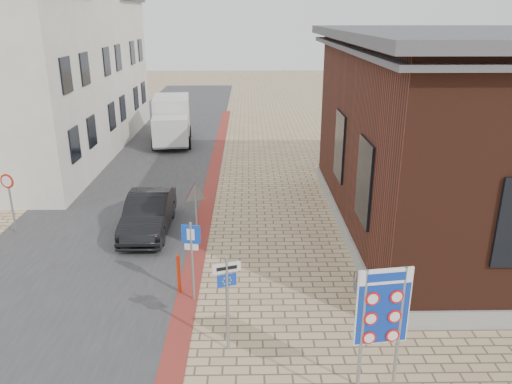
# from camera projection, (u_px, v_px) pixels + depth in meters

# --- Properties ---
(ground) EXTENTS (120.00, 120.00, 0.00)m
(ground) POSITION_uv_depth(u_px,v_px,m) (263.00, 356.00, 11.22)
(ground) COLOR tan
(ground) RESTS_ON ground
(road_strip) EXTENTS (7.00, 60.00, 0.02)m
(road_strip) POSITION_uv_depth(u_px,v_px,m) (146.00, 166.00, 25.25)
(road_strip) COLOR #38383A
(road_strip) RESTS_ON ground
(curb_strip) EXTENTS (0.60, 40.00, 0.02)m
(curb_strip) POSITION_uv_depth(u_px,v_px,m) (208.00, 200.00, 20.59)
(curb_strip) COLOR maroon
(curb_strip) RESTS_ON ground
(townhouse_mid) EXTENTS (7.40, 6.40, 9.10)m
(townhouse_mid) POSITION_uv_depth(u_px,v_px,m) (47.00, 68.00, 26.46)
(townhouse_mid) COLOR white
(townhouse_mid) RESTS_ON ground
(townhouse_far) EXTENTS (7.40, 6.40, 8.30)m
(townhouse_far) POSITION_uv_depth(u_px,v_px,m) (83.00, 65.00, 32.24)
(townhouse_far) COLOR white
(townhouse_far) RESTS_ON ground
(bike_rack) EXTENTS (0.08, 1.80, 0.60)m
(bike_rack) POSITION_uv_depth(u_px,v_px,m) (361.00, 294.00, 13.24)
(bike_rack) COLOR slate
(bike_rack) RESTS_ON ground
(sedan) EXTENTS (1.48, 4.13, 1.36)m
(sedan) POSITION_uv_depth(u_px,v_px,m) (148.00, 213.00, 17.46)
(sedan) COLOR black
(sedan) RESTS_ON ground
(box_truck) EXTENTS (2.55, 5.23, 2.64)m
(box_truck) POSITION_uv_depth(u_px,v_px,m) (172.00, 120.00, 29.36)
(box_truck) COLOR slate
(box_truck) RESTS_ON ground
(border_sign) EXTENTS (1.03, 0.19, 3.02)m
(border_sign) POSITION_uv_depth(u_px,v_px,m) (383.00, 309.00, 9.10)
(border_sign) COLOR gray
(border_sign) RESTS_ON ground
(essen_sign) EXTENTS (0.61, 0.23, 2.35)m
(essen_sign) POSITION_uv_depth(u_px,v_px,m) (227.00, 290.00, 10.97)
(essen_sign) COLOR gray
(essen_sign) RESTS_ON ground
(parking_sign) EXTENTS (0.50, 0.12, 2.26)m
(parking_sign) POSITION_uv_depth(u_px,v_px,m) (192.00, 249.00, 12.92)
(parking_sign) COLOR gray
(parking_sign) RESTS_ON ground
(yield_sign) EXTENTS (0.75, 0.37, 2.23)m
(yield_sign) POSITION_uv_depth(u_px,v_px,m) (196.00, 200.00, 15.84)
(yield_sign) COLOR gray
(yield_sign) RESTS_ON ground
(speed_sign) EXTENTS (0.50, 0.17, 2.18)m
(speed_sign) POSITION_uv_depth(u_px,v_px,m) (10.00, 194.00, 17.07)
(speed_sign) COLOR gray
(speed_sign) RESTS_ON ground
(bollard) EXTENTS (0.10, 0.10, 1.13)m
(bollard) POSITION_uv_depth(u_px,v_px,m) (179.00, 274.00, 13.63)
(bollard) COLOR red
(bollard) RESTS_ON ground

